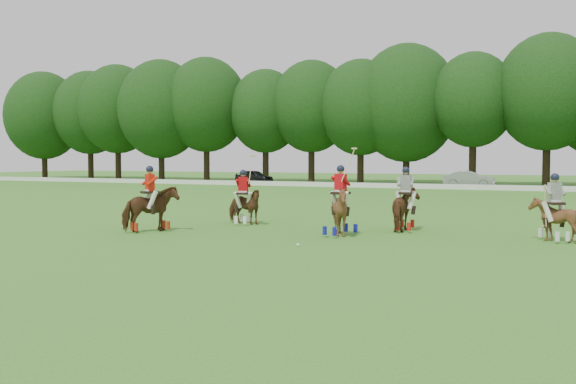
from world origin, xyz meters
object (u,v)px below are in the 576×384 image
at_px(car_left, 254,177).
at_px(polo_stripe_b, 554,218).
at_px(polo_red_b, 243,205).
at_px(car_mid, 469,179).
at_px(polo_red_c, 340,210).
at_px(polo_stripe_a, 406,208).
at_px(polo_ball, 298,245).
at_px(polo_red_a, 150,208).

distance_m(car_left, polo_stripe_b, 48.00).
bearing_deg(polo_red_b, car_mid, 85.79).
height_order(polo_red_c, polo_stripe_a, polo_red_c).
height_order(car_left, polo_red_c, polo_red_c).
bearing_deg(polo_red_b, car_left, 117.38).
relative_size(polo_red_b, polo_stripe_a, 1.18).
distance_m(polo_red_b, polo_ball, 6.62).
relative_size(polo_red_c, polo_stripe_a, 1.27).
bearing_deg(car_mid, polo_stripe_b, -170.20).
xyz_separation_m(car_mid, polo_stripe_a, (3.63, -36.38, 0.09)).
bearing_deg(polo_red_b, polo_ball, -46.98).
relative_size(polo_red_b, polo_ball, 29.73).
distance_m(car_mid, polo_ball, 41.63).
xyz_separation_m(car_left, car_mid, (21.75, 0.00, 0.03)).
distance_m(polo_red_b, polo_red_c, 5.13).
bearing_deg(car_mid, polo_red_c, 179.91).
bearing_deg(polo_stripe_a, car_mid, 95.70).
relative_size(car_left, polo_ball, 45.84).
height_order(polo_red_c, polo_ball, polo_red_c).
relative_size(polo_stripe_a, polo_ball, 25.27).
distance_m(polo_red_c, polo_ball, 3.00).
relative_size(car_left, polo_red_a, 1.78).
bearing_deg(polo_ball, polo_red_a, 169.27).
distance_m(polo_red_a, polo_stripe_a, 9.00).
height_order(polo_red_b, polo_red_c, polo_red_c).
bearing_deg(car_left, polo_red_a, -148.73).
bearing_deg(car_mid, car_left, 86.89).
relative_size(car_mid, polo_red_b, 1.66).
bearing_deg(polo_stripe_b, polo_red_c, -167.31).
xyz_separation_m(polo_red_b, polo_stripe_a, (6.34, 0.39, 0.07)).
bearing_deg(car_mid, polo_stripe_a, -177.41).
bearing_deg(car_mid, polo_red_a, 170.65).
distance_m(car_left, car_mid, 21.75).
distance_m(polo_red_a, polo_red_c, 6.68).
bearing_deg(polo_ball, polo_red_c, 84.86).
bearing_deg(car_left, polo_stripe_a, -137.04).
xyz_separation_m(polo_red_a, polo_stripe_b, (12.96, 3.16, -0.10)).
distance_m(polo_red_a, polo_red_b, 4.02).
bearing_deg(polo_red_b, polo_red_c, -22.21).
height_order(car_mid, polo_stripe_b, polo_stripe_b).
xyz_separation_m(car_left, polo_red_a, (17.33, -40.41, 0.13)).
relative_size(polo_red_a, polo_ball, 25.74).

